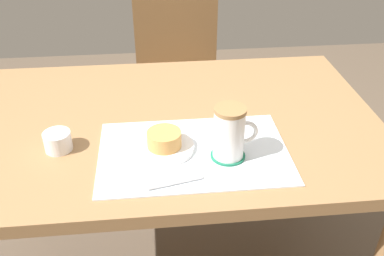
% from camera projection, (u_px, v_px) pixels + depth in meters
% --- Properties ---
extents(dining_table, '(1.24, 0.78, 0.72)m').
position_uv_depth(dining_table, '(165.00, 141.00, 1.27)').
color(dining_table, '#997047').
rests_on(dining_table, ground_plane).
extents(wooden_chair, '(0.42, 0.42, 0.85)m').
position_uv_depth(wooden_chair, '(178.00, 78.00, 2.00)').
color(wooden_chair, brown).
rests_on(wooden_chair, ground_plane).
extents(placemat, '(0.48, 0.31, 0.00)m').
position_uv_depth(placemat, '(194.00, 152.00, 1.09)').
color(placemat, white).
rests_on(placemat, dining_table).
extents(pastry_plate, '(0.15, 0.15, 0.01)m').
position_uv_depth(pastry_plate, '(165.00, 147.00, 1.09)').
color(pastry_plate, white).
rests_on(pastry_plate, placemat).
extents(pastry, '(0.09, 0.09, 0.04)m').
position_uv_depth(pastry, '(164.00, 139.00, 1.08)').
color(pastry, tan).
rests_on(pastry, pastry_plate).
extents(coffee_coaster, '(0.09, 0.09, 0.00)m').
position_uv_depth(coffee_coaster, '(228.00, 155.00, 1.07)').
color(coffee_coaster, '#196B4C').
rests_on(coffee_coaster, placemat).
extents(coffee_mug, '(0.11, 0.08, 0.13)m').
position_uv_depth(coffee_mug, '(230.00, 132.00, 1.03)').
color(coffee_mug, white).
rests_on(coffee_mug, coffee_coaster).
extents(teaspoon, '(0.13, 0.04, 0.01)m').
position_uv_depth(teaspoon, '(176.00, 183.00, 0.98)').
color(teaspoon, silver).
rests_on(teaspoon, placemat).
extents(sugar_bowl, '(0.07, 0.07, 0.05)m').
position_uv_depth(sugar_bowl, '(58.00, 141.00, 1.09)').
color(sugar_bowl, white).
rests_on(sugar_bowl, dining_table).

